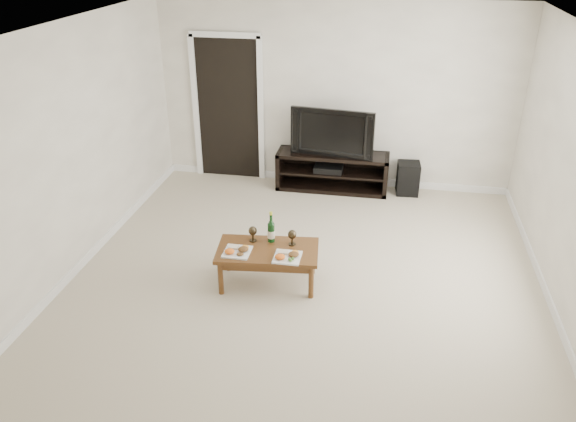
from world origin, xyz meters
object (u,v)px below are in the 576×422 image
Objects in this scene: media_console at (332,171)px; coffee_table at (268,266)px; subwoofer at (408,178)px; television at (334,131)px.

media_console reaches higher than coffee_table.
subwoofer is 0.44× the size of coffee_table.
television is 2.55× the size of subwoofer.
coffee_table is (-0.40, -2.53, -0.07)m from media_console.
subwoofer is at bearing 9.87° from television.
media_console is 1.36× the size of television.
television reaches higher than coffee_table.
media_console is at bearing 81.05° from coffee_table.
media_console is at bearing 0.00° from television.
media_console reaches higher than subwoofer.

